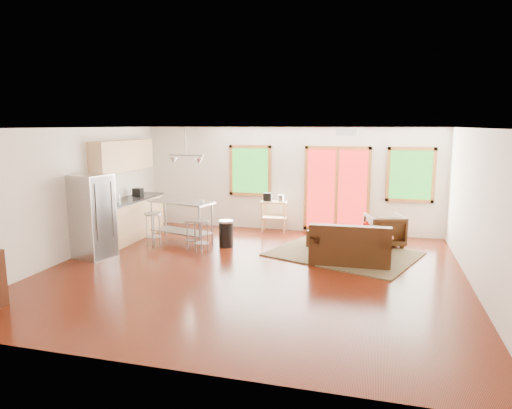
% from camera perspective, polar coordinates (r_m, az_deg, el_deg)
% --- Properties ---
extents(floor, '(7.50, 7.00, 0.02)m').
position_cam_1_polar(floor, '(8.45, -0.53, -8.45)').
color(floor, '#3C1006').
rests_on(floor, ground).
extents(ceiling, '(7.50, 7.00, 0.02)m').
position_cam_1_polar(ceiling, '(8.02, -0.56, 9.61)').
color(ceiling, white).
rests_on(ceiling, ground).
extents(back_wall, '(7.50, 0.02, 2.60)m').
position_cam_1_polar(back_wall, '(11.52, 4.14, 3.15)').
color(back_wall, white).
rests_on(back_wall, ground).
extents(left_wall, '(0.02, 7.00, 2.60)m').
position_cam_1_polar(left_wall, '(9.82, -22.21, 1.26)').
color(left_wall, white).
rests_on(left_wall, ground).
extents(right_wall, '(0.02, 7.00, 2.60)m').
position_cam_1_polar(right_wall, '(8.01, 26.36, -0.85)').
color(right_wall, white).
rests_on(right_wall, ground).
extents(front_wall, '(7.50, 0.02, 2.60)m').
position_cam_1_polar(front_wall, '(4.92, -11.62, -6.26)').
color(front_wall, white).
rests_on(front_wall, ground).
extents(window_left, '(1.10, 0.05, 1.30)m').
position_cam_1_polar(window_left, '(11.68, -0.73, 4.26)').
color(window_left, '#1C5917').
rests_on(window_left, back_wall).
extents(french_doors, '(1.60, 0.05, 2.10)m').
position_cam_1_polar(french_doors, '(11.33, 10.05, 1.90)').
color(french_doors, red).
rests_on(french_doors, back_wall).
extents(window_right, '(1.10, 0.05, 1.30)m').
position_cam_1_polar(window_right, '(11.27, 18.77, 3.53)').
color(window_right, '#1C5917').
rests_on(window_right, back_wall).
extents(rug, '(3.34, 2.97, 0.03)m').
position_cam_1_polar(rug, '(9.68, 10.85, -6.08)').
color(rug, '#3D5435').
rests_on(rug, floor).
extents(loveseat, '(1.54, 0.90, 0.81)m').
position_cam_1_polar(loveseat, '(9.05, 11.64, -5.24)').
color(loveseat, black).
rests_on(loveseat, floor).
extents(coffee_table, '(1.05, 0.80, 0.37)m').
position_cam_1_polar(coffee_table, '(9.73, 13.75, -4.23)').
color(coffee_table, '#3C1C0F').
rests_on(coffee_table, floor).
extents(armchair, '(0.94, 0.91, 0.79)m').
position_cam_1_polar(armchair, '(10.49, 15.77, -2.90)').
color(armchair, black).
rests_on(armchair, floor).
extents(ottoman, '(0.70, 0.70, 0.38)m').
position_cam_1_polar(ottoman, '(10.17, 8.40, -4.19)').
color(ottoman, black).
rests_on(ottoman, floor).
extents(vase, '(0.21, 0.21, 0.30)m').
position_cam_1_polar(vase, '(9.70, 13.59, -3.12)').
color(vase, silver).
rests_on(vase, coffee_table).
extents(book, '(0.19, 0.04, 0.26)m').
position_cam_1_polar(book, '(9.53, 15.67, -3.33)').
color(book, maroon).
rests_on(book, coffee_table).
extents(cabinets, '(0.64, 2.24, 2.30)m').
position_cam_1_polar(cabinets, '(11.12, -15.69, 0.62)').
color(cabinets, tan).
rests_on(cabinets, floor).
extents(refrigerator, '(0.81, 0.79, 1.68)m').
position_cam_1_polar(refrigerator, '(9.73, -19.71, -1.39)').
color(refrigerator, '#B7BABC').
rests_on(refrigerator, floor).
extents(island, '(1.61, 0.98, 0.96)m').
position_cam_1_polar(island, '(10.49, -9.31, -1.18)').
color(island, '#B7BABC').
rests_on(island, floor).
extents(cup, '(0.12, 0.10, 0.11)m').
position_cam_1_polar(cup, '(10.03, -6.79, 0.41)').
color(cup, white).
rests_on(cup, island).
extents(bar_stool_a, '(0.47, 0.47, 0.76)m').
position_cam_1_polar(bar_stool_a, '(10.23, -12.77, -2.10)').
color(bar_stool_a, '#B7BABC').
rests_on(bar_stool_a, floor).
extents(bar_stool_b, '(0.39, 0.39, 0.64)m').
position_cam_1_polar(bar_stool_b, '(9.92, -8.12, -2.84)').
color(bar_stool_b, '#B7BABC').
rests_on(bar_stool_b, floor).
extents(bar_stool_c, '(0.44, 0.44, 0.70)m').
position_cam_1_polar(bar_stool_c, '(9.57, -6.85, -3.02)').
color(bar_stool_c, '#B7BABC').
rests_on(bar_stool_c, floor).
extents(trash_can, '(0.40, 0.40, 0.59)m').
position_cam_1_polar(trash_can, '(10.06, -3.77, -3.63)').
color(trash_can, black).
rests_on(trash_can, floor).
extents(kitchen_cart, '(0.67, 0.46, 0.98)m').
position_cam_1_polar(kitchen_cart, '(11.38, 2.19, -0.11)').
color(kitchen_cart, tan).
rests_on(kitchen_cart, floor).
extents(ceiling_flush, '(0.35, 0.35, 0.12)m').
position_cam_1_polar(ceiling_flush, '(8.34, 11.36, 8.89)').
color(ceiling_flush, white).
rests_on(ceiling_flush, ceiling).
extents(pendant_light, '(0.80, 0.18, 0.79)m').
position_cam_1_polar(pendant_light, '(10.10, -8.72, 5.52)').
color(pendant_light, gray).
rests_on(pendant_light, ceiling).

